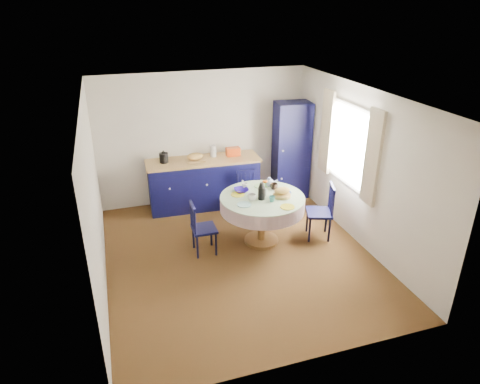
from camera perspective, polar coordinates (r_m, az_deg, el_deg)
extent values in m
plane|color=black|center=(6.77, -0.15, -8.46)|extent=(4.50, 4.50, 0.00)
plane|color=white|center=(5.80, -0.18, 12.72)|extent=(4.50, 4.50, 0.00)
cube|color=silver|center=(8.22, -4.91, 7.22)|extent=(4.00, 0.02, 2.50)
cube|color=silver|center=(5.95, -18.89, -1.08)|extent=(0.02, 4.50, 2.50)
cube|color=silver|center=(7.00, 15.69, 3.21)|extent=(0.02, 4.50, 2.50)
plane|color=white|center=(7.15, 14.61, 5.92)|extent=(0.00, 1.20, 1.20)
cube|color=beige|center=(6.54, 17.24, 4.35)|extent=(0.05, 0.34, 1.45)
cube|color=beige|center=(7.67, 11.46, 7.88)|extent=(0.05, 0.34, 1.45)
cube|color=black|center=(8.16, -4.84, 1.09)|extent=(2.07, 0.70, 0.90)
cube|color=#AB834E|center=(7.98, -4.96, 4.19)|extent=(2.14, 0.74, 0.04)
cube|color=#AB340B|center=(8.10, -0.88, 5.35)|extent=(0.27, 0.15, 0.16)
cube|color=#AB834E|center=(7.93, -5.99, 4.24)|extent=(0.35, 0.25, 0.02)
ellipsoid|color=#B18644|center=(7.90, -6.01, 4.75)|extent=(0.31, 0.20, 0.13)
cylinder|color=silver|center=(8.08, -3.55, 5.48)|extent=(0.12, 0.12, 0.22)
cube|color=black|center=(8.46, 6.86, 5.51)|extent=(0.71, 0.54, 1.90)
cylinder|color=white|center=(8.12, 5.95, 5.44)|extent=(0.04, 0.02, 0.04)
cylinder|color=white|center=(8.32, 5.78, 1.73)|extent=(0.04, 0.02, 0.04)
cylinder|color=brown|center=(7.13, 2.86, -6.39)|extent=(0.56, 0.56, 0.05)
cylinder|color=brown|center=(6.95, 2.93, -3.72)|extent=(0.12, 0.12, 0.74)
cylinder|color=brown|center=(6.77, 3.00, -0.84)|extent=(1.29, 1.29, 0.03)
cylinder|color=silver|center=(6.81, 2.98, -1.56)|extent=(1.35, 1.35, 0.22)
cylinder|color=silver|center=(6.76, 3.00, -0.68)|extent=(1.35, 1.35, 0.01)
cylinder|color=#8ABFBD|center=(6.48, 0.55, -1.69)|extent=(0.22, 0.22, 0.01)
cylinder|color=gold|center=(6.46, 6.35, -1.98)|extent=(0.22, 0.22, 0.01)
cylinder|color=navy|center=(6.91, 5.96, -0.09)|extent=(0.22, 0.22, 0.01)
cylinder|color=#8CBC77|center=(7.13, 2.77, 0.82)|extent=(0.22, 0.22, 0.01)
cylinder|color=gold|center=(6.81, -0.31, -0.32)|extent=(0.22, 0.22, 0.01)
cylinder|color=#A68942|center=(6.77, 5.60, -0.43)|extent=(0.28, 0.28, 0.05)
ellipsoid|color=#B18644|center=(6.74, 5.63, 0.19)|extent=(0.26, 0.16, 0.11)
cube|color=silver|center=(6.77, 1.57, -0.39)|extent=(0.10, 0.07, 0.04)
cylinder|color=black|center=(6.69, -3.22, -6.98)|extent=(0.03, 0.03, 0.39)
cylinder|color=black|center=(6.95, -3.85, -5.69)|extent=(0.03, 0.03, 0.39)
cylinder|color=black|center=(6.64, -5.69, -7.34)|extent=(0.03, 0.03, 0.39)
cylinder|color=black|center=(6.90, -6.22, -6.03)|extent=(0.03, 0.03, 0.39)
cube|color=black|center=(6.68, -4.81, -4.91)|extent=(0.37, 0.39, 0.04)
cylinder|color=black|center=(6.41, -6.01, -4.06)|extent=(0.03, 0.03, 0.44)
cylinder|color=black|center=(6.69, -6.55, -2.83)|extent=(0.03, 0.03, 0.44)
cube|color=black|center=(6.46, -6.37, -1.86)|extent=(0.04, 0.35, 0.05)
cylinder|color=black|center=(6.49, -6.13, -3.91)|extent=(0.02, 0.02, 0.37)
cylinder|color=black|center=(6.56, -6.28, -3.58)|extent=(0.02, 0.02, 0.37)
cylinder|color=black|center=(6.63, -6.42, -3.25)|extent=(0.02, 0.02, 0.37)
cylinder|color=black|center=(7.71, 0.17, -2.41)|extent=(0.03, 0.03, 0.38)
cylinder|color=black|center=(7.78, 2.33, -2.17)|extent=(0.03, 0.03, 0.38)
cylinder|color=black|center=(7.96, -0.31, -1.51)|extent=(0.03, 0.03, 0.38)
cylinder|color=black|center=(8.03, 1.79, -1.29)|extent=(0.03, 0.03, 0.38)
cube|color=black|center=(7.78, 1.01, -0.46)|extent=(0.40, 0.38, 0.04)
cylinder|color=black|center=(7.80, -0.35, 1.33)|extent=(0.03, 0.03, 0.43)
cylinder|color=black|center=(7.87, 1.79, 1.54)|extent=(0.03, 0.03, 0.43)
cube|color=black|center=(7.76, 0.73, 2.76)|extent=(0.34, 0.06, 0.05)
cylinder|color=black|center=(7.82, 0.16, 1.26)|extent=(0.02, 0.02, 0.35)
cylinder|color=black|center=(7.84, 0.73, 1.32)|extent=(0.02, 0.02, 0.35)
cylinder|color=black|center=(7.86, 1.29, 1.37)|extent=(0.02, 0.02, 0.35)
cylinder|color=black|center=(7.41, 8.95, -3.74)|extent=(0.04, 0.04, 0.43)
cylinder|color=black|center=(7.11, 9.26, -5.04)|extent=(0.04, 0.04, 0.43)
cylinder|color=black|center=(7.45, 11.41, -3.74)|extent=(0.04, 0.04, 0.43)
cylinder|color=black|center=(7.16, 11.82, -5.04)|extent=(0.04, 0.04, 0.43)
cube|color=black|center=(7.17, 10.50, -2.73)|extent=(0.52, 0.53, 0.04)
cylinder|color=black|center=(7.25, 11.87, -0.42)|extent=(0.04, 0.04, 0.48)
cylinder|color=black|center=(6.94, 12.32, -1.61)|extent=(0.04, 0.04, 0.48)
cube|color=black|center=(7.00, 12.25, 0.62)|extent=(0.16, 0.37, 0.06)
cylinder|color=black|center=(7.18, 11.96, -0.84)|extent=(0.02, 0.02, 0.40)
cylinder|color=black|center=(7.10, 12.08, -1.15)|extent=(0.02, 0.02, 0.40)
cylinder|color=black|center=(7.02, 12.20, -1.47)|extent=(0.02, 0.02, 0.40)
imported|color=silver|center=(6.61, 1.62, -0.73)|extent=(0.13, 0.13, 0.11)
imported|color=#317574|center=(6.59, 4.28, -0.94)|extent=(0.10, 0.10, 0.09)
imported|color=black|center=(7.01, 4.56, 0.75)|extent=(0.13, 0.13, 0.10)
imported|color=silver|center=(7.02, 0.65, 0.82)|extent=(0.10, 0.10, 0.10)
imported|color=#180A69|center=(6.91, 0.18, 0.24)|extent=(0.23, 0.23, 0.06)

